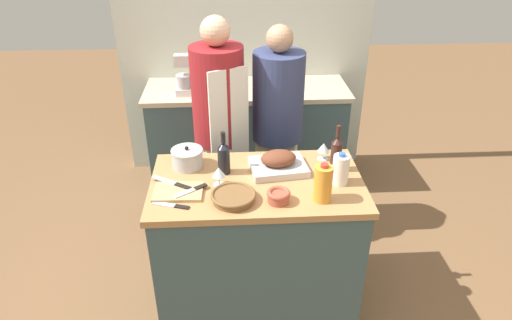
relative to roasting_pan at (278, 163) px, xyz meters
name	(u,v)px	position (x,y,z in m)	size (l,w,h in m)	color
ground_plane	(257,294)	(-0.13, -0.11, -0.95)	(12.00, 12.00, 0.00)	brown
kitchen_island	(257,242)	(-0.13, -0.11, -0.50)	(1.23, 0.71, 0.91)	#3D565B
back_counter	(247,136)	(-0.13, 1.36, -0.49)	(1.74, 0.60, 0.92)	#3D565B
back_wall	(245,36)	(-0.13, 1.71, 0.32)	(2.24, 0.10, 2.55)	silver
roasting_pan	(278,163)	(0.00, 0.00, 0.00)	(0.36, 0.30, 0.13)	#BCBCC1
wicker_basket	(233,196)	(-0.27, -0.30, -0.02)	(0.25, 0.25, 0.05)	brown
cutting_board	(178,192)	(-0.58, -0.22, -0.04)	(0.28, 0.20, 0.02)	tan
stock_pot	(187,158)	(-0.54, 0.08, 0.01)	(0.19, 0.19, 0.14)	#B7B7BC
mixing_bowl	(279,196)	(-0.03, -0.33, -0.01)	(0.13, 0.13, 0.07)	#A84C38
juice_jug	(323,183)	(0.20, -0.32, 0.06)	(0.10, 0.10, 0.22)	orange
milk_jug	(341,169)	(0.34, -0.16, 0.04)	(0.09, 0.09, 0.19)	white
wine_bottle_green	(224,157)	(-0.32, -0.01, 0.06)	(0.07, 0.07, 0.27)	black
wine_bottle_dark	(336,153)	(0.34, -0.01, 0.07)	(0.07, 0.07, 0.29)	#381E19
wine_glass_left	(219,173)	(-0.35, -0.14, 0.03)	(0.08, 0.08, 0.11)	silver
wine_glass_right	(323,148)	(0.29, 0.12, 0.03)	(0.08, 0.08, 0.11)	silver
knife_chef	(173,183)	(-0.61, -0.14, -0.03)	(0.24, 0.17, 0.01)	#B7B7BC
knife_paring	(192,190)	(-0.50, -0.22, -0.03)	(0.18, 0.14, 0.01)	#B7B7BC
knife_bread	(172,206)	(-0.60, -0.33, -0.05)	(0.21, 0.09, 0.01)	#B7B7BC
stand_mixer	(186,78)	(-0.63, 1.24, 0.11)	(0.18, 0.14, 0.34)	silver
condiment_bottle_tall	(212,74)	(-0.43, 1.45, 0.07)	(0.06, 0.06, 0.22)	#B28E2D
condiment_bottle_short	(286,72)	(0.22, 1.49, 0.05)	(0.06, 0.06, 0.18)	#B28E2D
person_cook_aproned	(219,125)	(-0.36, 0.60, -0.02)	(0.39, 0.41, 1.69)	beige
person_cook_guest	(277,124)	(0.07, 0.69, -0.07)	(0.37, 0.37, 1.61)	beige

